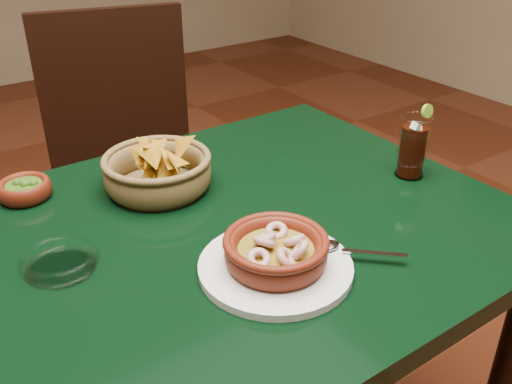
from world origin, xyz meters
TOP-DOWN VIEW (x-y plane):
  - dining_table at (0.00, 0.00)m, footprint 1.20×0.80m
  - dining_chair at (0.20, 0.71)m, footprint 0.55×0.55m
  - shrimp_plate at (0.08, -0.16)m, footprint 0.30×0.24m
  - chip_basket at (0.05, 0.19)m, footprint 0.24×0.24m
  - guacamole_ramekin at (-0.17, 0.31)m, footprint 0.12×0.12m
  - cola_drink at (0.50, -0.05)m, footprint 0.13×0.13m
  - glass_ashtray at (-0.19, 0.04)m, footprint 0.13×0.13m

SIDE VIEW (x-z plane):
  - dining_chair at x=0.20m, z-range 0.05..1.02m
  - dining_table at x=0.00m, z-range 0.28..1.03m
  - glass_ashtray at x=-0.19m, z-range 0.75..0.78m
  - guacamole_ramekin at x=-0.17m, z-range 0.75..0.79m
  - shrimp_plate at x=0.08m, z-range 0.74..0.82m
  - chip_basket at x=0.05m, z-range 0.72..0.86m
  - cola_drink at x=0.50m, z-range 0.74..0.89m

